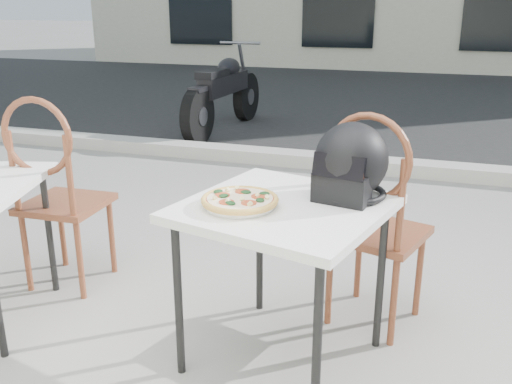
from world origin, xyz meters
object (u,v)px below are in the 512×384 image
(cafe_table_main, at_px, (285,219))
(motorcycle, at_px, (224,94))
(cafe_chair_main, at_px, (373,212))
(helmet, at_px, (350,165))
(cafe_chair_side, at_px, (55,184))
(pizza, at_px, (240,199))
(plate, at_px, (240,205))

(cafe_table_main, relative_size, motorcycle, 0.45)
(cafe_table_main, xyz_separation_m, cafe_chair_main, (0.31, 0.38, -0.07))
(helmet, distance_m, cafe_chair_side, 1.55)
(helmet, bearing_deg, cafe_chair_side, -172.15)
(cafe_chair_main, bearing_deg, motorcycle, -43.30)
(pizza, xyz_separation_m, cafe_chair_side, (-1.14, 0.35, -0.16))
(cafe_table_main, xyz_separation_m, plate, (-0.16, -0.09, 0.07))
(cafe_chair_main, xyz_separation_m, motorcycle, (-2.21, 3.86, -0.14))
(cafe_chair_main, distance_m, cafe_chair_side, 1.61)
(pizza, distance_m, cafe_chair_main, 0.68)
(cafe_table_main, distance_m, plate, 0.19)
(cafe_table_main, bearing_deg, cafe_chair_side, 168.40)
(plate, distance_m, cafe_chair_main, 0.67)
(cafe_chair_side, bearing_deg, motorcycle, -83.47)
(pizza, distance_m, motorcycle, 4.67)
(plate, relative_size, motorcycle, 0.16)
(pizza, relative_size, cafe_chair_main, 0.36)
(helmet, bearing_deg, pizza, -135.08)
(pizza, height_order, cafe_chair_side, cafe_chair_side)
(motorcycle, bearing_deg, plate, -65.42)
(helmet, xyz_separation_m, cafe_chair_side, (-1.52, 0.10, -0.26))
(pizza, height_order, helmet, helmet)
(motorcycle, bearing_deg, cafe_table_main, -63.20)
(plate, distance_m, helmet, 0.48)
(cafe_chair_main, bearing_deg, helmet, 85.54)
(cafe_chair_main, bearing_deg, pizza, 61.80)
(helmet, height_order, cafe_chair_main, cafe_chair_main)
(plate, height_order, cafe_chair_side, cafe_chair_side)
(helmet, xyz_separation_m, motorcycle, (-2.13, 4.07, -0.40))
(cafe_table_main, height_order, cafe_chair_main, cafe_chair_main)
(cafe_chair_main, distance_m, motorcycle, 4.45)
(plate, relative_size, cafe_chair_side, 0.30)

